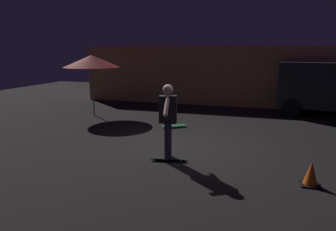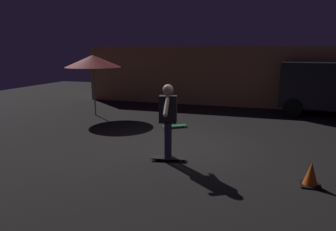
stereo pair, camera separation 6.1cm
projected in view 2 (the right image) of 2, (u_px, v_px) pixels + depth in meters
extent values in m
plane|color=black|center=(185.00, 148.00, 7.70)|extent=(28.00, 28.00, 0.00)
cube|color=tan|center=(234.00, 74.00, 15.01)|extent=(13.98, 3.92, 2.66)
cylinder|color=black|center=(297.00, 101.00, 12.96)|extent=(0.69, 0.32, 0.66)
cylinder|color=black|center=(293.00, 109.00, 11.23)|extent=(0.69, 0.32, 0.66)
cylinder|color=slate|center=(94.00, 87.00, 11.41)|extent=(0.05, 0.05, 2.20)
cone|color=#A52626|center=(93.00, 61.00, 11.21)|extent=(2.10, 2.10, 0.45)
cube|color=black|center=(168.00, 158.00, 6.81)|extent=(0.80, 0.33, 0.02)
sphere|color=silver|center=(181.00, 159.00, 6.86)|extent=(0.05, 0.05, 0.05)
sphere|color=silver|center=(181.00, 161.00, 6.69)|extent=(0.05, 0.05, 0.05)
sphere|color=silver|center=(156.00, 157.00, 6.93)|extent=(0.05, 0.05, 0.05)
sphere|color=silver|center=(154.00, 160.00, 6.77)|extent=(0.05, 0.05, 0.05)
cube|color=green|center=(175.00, 126.00, 9.75)|extent=(0.76, 0.61, 0.02)
sphere|color=silver|center=(183.00, 126.00, 9.92)|extent=(0.05, 0.05, 0.05)
sphere|color=silver|center=(184.00, 127.00, 9.76)|extent=(0.05, 0.05, 0.05)
sphere|color=silver|center=(165.00, 127.00, 9.75)|extent=(0.05, 0.05, 0.05)
sphere|color=silver|center=(167.00, 128.00, 9.59)|extent=(0.05, 0.05, 0.05)
cylinder|color=#382D4C|center=(169.00, 139.00, 6.82)|extent=(0.14, 0.14, 0.82)
cylinder|color=#382D4C|center=(167.00, 142.00, 6.61)|extent=(0.14, 0.14, 0.82)
cube|color=#262628|center=(168.00, 109.00, 6.57)|extent=(0.41, 0.28, 0.60)
sphere|color=beige|center=(168.00, 90.00, 6.48)|extent=(0.23, 0.23, 0.23)
cylinder|color=beige|center=(169.00, 101.00, 6.75)|extent=(0.18, 0.55, 0.46)
cylinder|color=beige|center=(167.00, 104.00, 6.32)|extent=(0.18, 0.55, 0.46)
cube|color=black|center=(310.00, 185.00, 5.53)|extent=(0.34, 0.34, 0.03)
cone|color=#EA5914|center=(311.00, 174.00, 5.49)|extent=(0.28, 0.28, 0.46)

